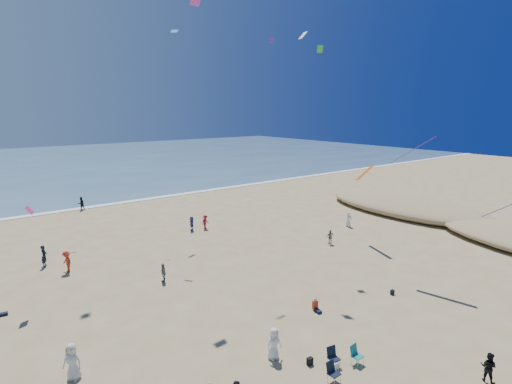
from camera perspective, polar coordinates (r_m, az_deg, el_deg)
ocean at (r=105.72m, az=-31.27°, el=3.09°), size 220.00×100.00×0.06m
surf_line at (r=56.95m, az=-25.18°, el=-2.36°), size 220.00×1.20×0.08m
standing_flyers at (r=32.63m, az=-4.48°, el=-9.84°), size 37.09×47.70×1.88m
seated_group at (r=21.99m, az=1.76°, el=-22.62°), size 17.69×24.83×0.84m
chair_cluster at (r=22.02m, az=12.19°, el=-22.60°), size 2.64×1.47×1.00m
white_tote at (r=22.18m, az=11.25°, el=-23.21°), size 0.35×0.20×0.40m
black_backpack at (r=22.34m, az=7.70°, el=-22.82°), size 0.30×0.22×0.38m
navy_bag at (r=30.59m, az=18.90°, el=-13.38°), size 0.28×0.18×0.34m
kites_aloft at (r=31.09m, az=4.70°, el=15.76°), size 44.08×46.17×27.74m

